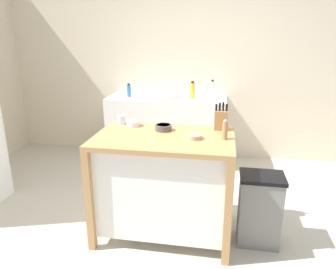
# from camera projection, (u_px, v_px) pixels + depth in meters

# --- Properties ---
(ground_plane) EXTENTS (6.50, 6.50, 0.00)m
(ground_plane) POSITION_uv_depth(u_px,v_px,m) (173.00, 229.00, 2.96)
(ground_plane) COLOR #BCB29E
(ground_plane) RESTS_ON ground
(wall_back) EXTENTS (5.50, 0.10, 2.60)m
(wall_back) POSITION_uv_depth(u_px,v_px,m) (196.00, 65.00, 4.47)
(wall_back) COLOR beige
(wall_back) RESTS_ON ground
(kitchen_island) EXTENTS (1.16, 0.74, 0.92)m
(kitchen_island) POSITION_uv_depth(u_px,v_px,m) (164.00, 180.00, 2.78)
(kitchen_island) COLOR #AD7F4C
(kitchen_island) RESTS_ON ground
(knife_block) EXTENTS (0.11, 0.09, 0.25)m
(knife_block) POSITION_uv_depth(u_px,v_px,m) (221.00, 120.00, 2.81)
(knife_block) COLOR #9E7042
(knife_block) RESTS_ON kitchen_island
(bowl_ceramic_wide) EXTENTS (0.11, 0.11, 0.03)m
(bowl_ceramic_wide) POSITION_uv_depth(u_px,v_px,m) (195.00, 137.00, 2.59)
(bowl_ceramic_wide) COLOR tan
(bowl_ceramic_wide) RESTS_ON kitchen_island
(bowl_stoneware_deep) EXTENTS (0.15, 0.15, 0.05)m
(bowl_stoneware_deep) POSITION_uv_depth(u_px,v_px,m) (163.00, 127.00, 2.80)
(bowl_stoneware_deep) COLOR #564C47
(bowl_stoneware_deep) RESTS_ON kitchen_island
(bowl_ceramic_small) EXTENTS (0.13, 0.13, 0.05)m
(bowl_ceramic_small) POSITION_uv_depth(u_px,v_px,m) (133.00, 123.00, 2.94)
(bowl_ceramic_small) COLOR silver
(bowl_ceramic_small) RESTS_ON kitchen_island
(drinking_cup) EXTENTS (0.07, 0.07, 0.09)m
(drinking_cup) POSITION_uv_depth(u_px,v_px,m) (122.00, 120.00, 2.99)
(drinking_cup) COLOR silver
(drinking_cup) RESTS_ON kitchen_island
(pepper_grinder) EXTENTS (0.04, 0.04, 0.16)m
(pepper_grinder) POSITION_uv_depth(u_px,v_px,m) (225.00, 130.00, 2.56)
(pepper_grinder) COLOR #AD7F4C
(pepper_grinder) RESTS_ON kitchen_island
(trash_bin) EXTENTS (0.36, 0.28, 0.63)m
(trash_bin) POSITION_uv_depth(u_px,v_px,m) (259.00, 209.00, 2.70)
(trash_bin) COLOR slate
(trash_bin) RESTS_ON ground
(sink_counter) EXTENTS (1.59, 0.60, 0.90)m
(sink_counter) POSITION_uv_depth(u_px,v_px,m) (167.00, 129.00, 4.46)
(sink_counter) COLOR white
(sink_counter) RESTS_ON ground
(sink_faucet) EXTENTS (0.02, 0.02, 0.22)m
(sink_faucet) POSITION_uv_depth(u_px,v_px,m) (169.00, 87.00, 4.42)
(sink_faucet) COLOR #B7BCC1
(sink_faucet) RESTS_ON sink_counter
(bottle_hand_soap) EXTENTS (0.05, 0.05, 0.24)m
(bottle_hand_soap) POSITION_uv_depth(u_px,v_px,m) (212.00, 90.00, 4.23)
(bottle_hand_soap) COLOR white
(bottle_hand_soap) RESTS_ON sink_counter
(bottle_dish_soap) EXTENTS (0.06, 0.06, 0.18)m
(bottle_dish_soap) POSITION_uv_depth(u_px,v_px,m) (129.00, 91.00, 4.33)
(bottle_dish_soap) COLOR blue
(bottle_dish_soap) RESTS_ON sink_counter
(bottle_spray_cleaner) EXTENTS (0.07, 0.07, 0.23)m
(bottle_spray_cleaner) POSITION_uv_depth(u_px,v_px,m) (192.00, 90.00, 4.21)
(bottle_spray_cleaner) COLOR yellow
(bottle_spray_cleaner) RESTS_ON sink_counter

